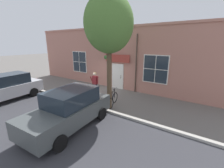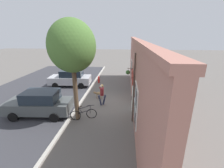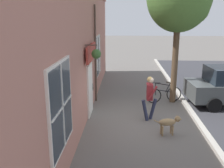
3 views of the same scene
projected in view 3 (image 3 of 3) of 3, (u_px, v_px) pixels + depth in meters
The scene contains 5 objects.
ground_plane at pixel (144, 121), 9.55m from camera, with size 90.00×90.00×0.00m, color #66605B.
storefront_facade at pixel (82, 55), 9.03m from camera, with size 0.95×18.00×5.04m.
pedestrian_walking at pixel (150, 94), 9.43m from camera, with size 0.61×0.54×1.73m.
dog_on_leash at pixel (169, 122), 8.35m from camera, with size 0.99×0.38×0.69m.
leaning_bicycle at pixel (164, 94), 11.67m from camera, with size 1.69×0.46×1.01m.
Camera 3 is at (-0.76, -8.90, 3.87)m, focal length 40.00 mm.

